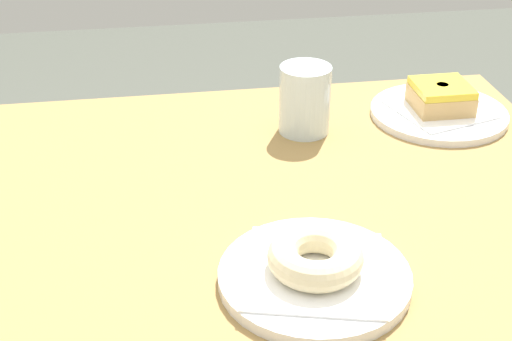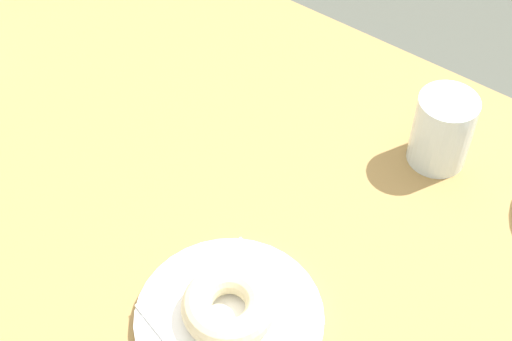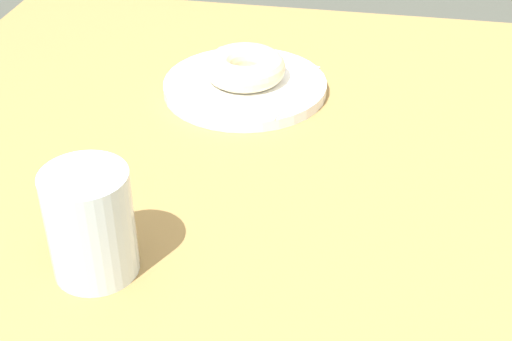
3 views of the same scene
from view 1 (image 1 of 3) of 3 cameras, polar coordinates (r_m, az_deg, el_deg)
The scene contains 8 objects.
table at distance 0.92m, azimuth -11.16°, elevation -10.01°, with size 1.27×0.80×0.76m.
plate_sugar_ring at distance 0.79m, azimuth 4.57°, elevation -8.25°, with size 0.21×0.21×0.01m, color white.
napkin_sugar_ring at distance 0.78m, azimuth 4.60°, elevation -7.77°, with size 0.15×0.15×0.00m, color white.
donut_sugar_ring at distance 0.77m, azimuth 4.65°, elevation -6.71°, with size 0.10×0.10×0.03m, color beige.
plate_glazed_square at distance 1.16m, azimuth 14.05°, elevation 4.37°, with size 0.21×0.21×0.01m, color white.
napkin_glazed_square at distance 1.16m, azimuth 14.09°, elevation 4.68°, with size 0.13×0.13×0.00m, color white.
donut_glazed_square at distance 1.15m, azimuth 14.22°, elevation 5.63°, with size 0.08×0.08×0.04m.
water_glass at distance 1.07m, azimuth 3.82°, elevation 5.55°, with size 0.07×0.07×0.10m, color silver.
Camera 1 is at (0.07, -0.71, 1.25)m, focal length 51.32 mm.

